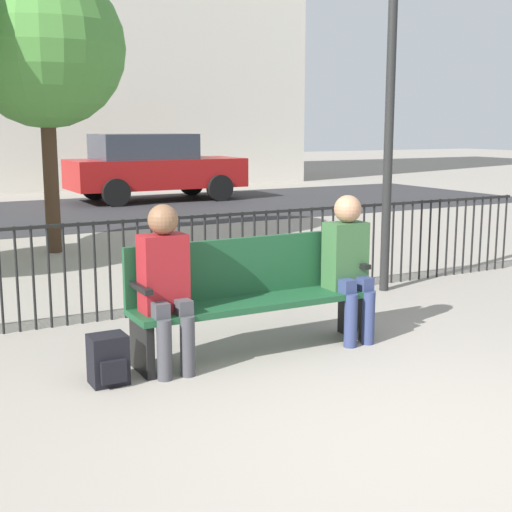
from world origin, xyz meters
name	(u,v)px	position (x,y,z in m)	size (l,w,h in m)	color
ground_plane	(411,443)	(0.00, 0.00, 0.00)	(80.00, 80.00, 0.00)	gray
park_bench	(251,291)	(0.00, 1.97, 0.50)	(2.04, 0.45, 0.92)	#194728
seated_person_0	(166,279)	(-0.78, 1.84, 0.71)	(0.34, 0.39, 1.25)	#3D3D42
seated_person_1	(348,259)	(0.86, 1.84, 0.71)	(0.34, 0.39, 1.24)	navy
backpack	(108,360)	(-1.25, 1.78, 0.18)	(0.26, 0.26, 0.36)	black
fence_railing	(180,255)	(-0.02, 3.43, 0.56)	(9.01, 0.03, 0.95)	black
tree_0	(44,48)	(-0.34, 7.40, 2.87)	(2.24, 2.24, 4.01)	#422D1E
lamp_post	(392,39)	(2.33, 3.17, 2.71)	(0.28, 0.28, 4.17)	black
street_surface	(19,216)	(0.00, 12.00, 0.00)	(24.00, 6.00, 0.01)	#2B2B2D
parked_car_0	(153,166)	(3.47, 13.56, 0.84)	(4.20, 1.94, 1.62)	maroon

